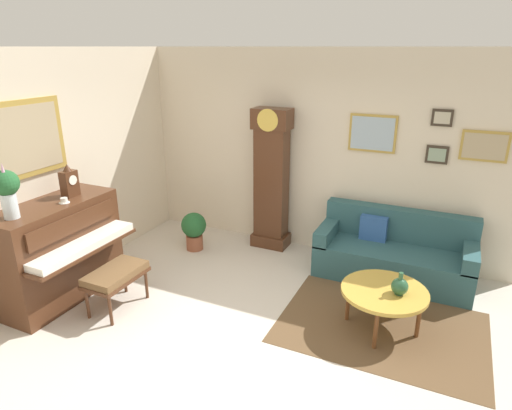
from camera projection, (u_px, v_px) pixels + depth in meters
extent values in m
cube|color=beige|center=(240.00, 338.00, 4.55)|extent=(6.40, 6.00, 0.10)
cube|color=beige|center=(38.00, 175.00, 5.08)|extent=(0.10, 4.90, 2.80)
cube|color=#B28E3D|center=(21.00, 140.00, 4.74)|extent=(0.03, 1.10, 0.84)
cube|color=tan|center=(22.00, 140.00, 4.74)|extent=(0.01, 0.98, 0.72)
cube|color=beige|center=(317.00, 153.00, 6.11)|extent=(5.30, 0.10, 2.80)
cube|color=#33281E|center=(442.00, 118.00, 5.24)|extent=(0.24, 0.03, 0.20)
cube|color=#BCB299|center=(442.00, 118.00, 5.22)|extent=(0.18, 0.01, 0.14)
cube|color=#B28E3D|center=(373.00, 133.00, 5.64)|extent=(0.60, 0.03, 0.48)
cube|color=#9EB2C1|center=(372.00, 134.00, 5.62)|extent=(0.54, 0.01, 0.42)
cube|color=#B28E3D|center=(484.00, 146.00, 5.14)|extent=(0.52, 0.03, 0.36)
cube|color=tan|center=(484.00, 147.00, 5.13)|extent=(0.46, 0.01, 0.30)
cube|color=#33281E|center=(437.00, 155.00, 5.39)|extent=(0.26, 0.03, 0.22)
cube|color=gray|center=(437.00, 155.00, 5.38)|extent=(0.20, 0.01, 0.16)
cube|color=brown|center=(381.00, 327.00, 4.65)|extent=(2.10, 1.50, 0.01)
cube|color=#4C2B19|center=(58.00, 251.00, 5.06)|extent=(0.60, 1.44, 1.17)
cube|color=#4C2B19|center=(85.00, 250.00, 4.86)|extent=(0.28, 1.38, 0.04)
cube|color=white|center=(84.00, 245.00, 4.84)|extent=(0.26, 1.32, 0.08)
cube|color=#4C2B19|center=(74.00, 223.00, 4.80)|extent=(0.03, 1.20, 0.20)
cube|color=#4C2B19|center=(116.00, 278.00, 4.88)|extent=(0.42, 0.70, 0.04)
cube|color=brown|center=(116.00, 273.00, 4.86)|extent=(0.40, 0.68, 0.08)
cylinder|color=#4C2B19|center=(110.00, 310.00, 4.63)|extent=(0.04, 0.04, 0.36)
cylinder|color=#4C2B19|center=(146.00, 284.00, 5.14)|extent=(0.04, 0.04, 0.36)
cylinder|color=#4C2B19|center=(87.00, 303.00, 4.75)|extent=(0.04, 0.04, 0.36)
cylinder|color=#4C2B19|center=(125.00, 278.00, 5.27)|extent=(0.04, 0.04, 0.36)
cube|color=#4C2B19|center=(271.00, 239.00, 6.56)|extent=(0.52, 0.34, 0.18)
cube|color=#4C2B19|center=(271.00, 188.00, 6.29)|extent=(0.44, 0.28, 1.78)
cube|color=#4C2B19|center=(272.00, 119.00, 5.95)|extent=(0.52, 0.32, 0.28)
cylinder|color=gold|center=(268.00, 120.00, 5.82)|extent=(0.30, 0.02, 0.30)
cylinder|color=gold|center=(270.00, 185.00, 6.22)|extent=(0.03, 0.03, 0.70)
cube|color=#2D565B|center=(393.00, 263.00, 5.58)|extent=(1.90, 0.80, 0.42)
cube|color=#2D565B|center=(399.00, 225.00, 5.70)|extent=(1.90, 0.20, 0.44)
cube|color=#2D565B|center=(328.00, 231.00, 5.82)|extent=(0.18, 0.80, 0.20)
cube|color=#2D565B|center=(471.00, 255.00, 5.15)|extent=(0.18, 0.80, 0.20)
cube|color=#2D5699|center=(373.00, 228.00, 5.70)|extent=(0.34, 0.12, 0.32)
cylinder|color=gold|center=(384.00, 291.00, 4.49)|extent=(0.88, 0.88, 0.04)
torus|color=brown|center=(384.00, 291.00, 4.49)|extent=(0.88, 0.88, 0.04)
cylinder|color=brown|center=(388.00, 294.00, 4.88)|extent=(0.04, 0.04, 0.42)
cylinder|color=brown|center=(419.00, 319.00, 4.43)|extent=(0.04, 0.04, 0.42)
cylinder|color=brown|center=(376.00, 330.00, 4.26)|extent=(0.04, 0.04, 0.42)
cylinder|color=brown|center=(348.00, 303.00, 4.71)|extent=(0.04, 0.04, 0.42)
cube|color=#4C2B19|center=(69.00, 184.00, 5.05)|extent=(0.12, 0.18, 0.30)
cylinder|color=white|center=(73.00, 180.00, 5.01)|extent=(0.01, 0.11, 0.11)
cone|color=#4C2B19|center=(67.00, 168.00, 4.98)|extent=(0.10, 0.10, 0.08)
cylinder|color=silver|center=(10.00, 206.00, 4.40)|extent=(0.15, 0.15, 0.26)
sphere|color=#235B2D|center=(5.00, 183.00, 4.32)|extent=(0.26, 0.26, 0.26)
cone|color=#D199B7|center=(3.00, 171.00, 4.25)|extent=(0.06, 0.06, 0.16)
cylinder|color=white|center=(64.00, 203.00, 4.87)|extent=(0.12, 0.12, 0.01)
cylinder|color=white|center=(64.00, 200.00, 4.86)|extent=(0.08, 0.08, 0.06)
cylinder|color=#234C33|center=(399.00, 293.00, 4.41)|extent=(0.09, 0.09, 0.01)
sphere|color=#285638|center=(400.00, 286.00, 4.38)|extent=(0.17, 0.17, 0.17)
cylinder|color=#285638|center=(401.00, 276.00, 4.34)|extent=(0.04, 0.04, 0.08)
cylinder|color=#935138|center=(195.00, 242.00, 6.42)|extent=(0.24, 0.24, 0.22)
sphere|color=#235B2D|center=(194.00, 225.00, 6.32)|extent=(0.36, 0.36, 0.36)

